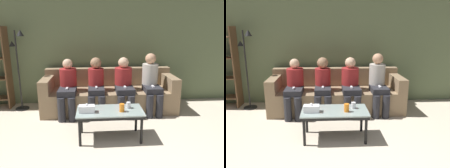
% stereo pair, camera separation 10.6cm
% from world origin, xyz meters
% --- Properties ---
extents(wall_back, '(12.00, 0.06, 2.60)m').
position_xyz_m(wall_back, '(0.00, 3.52, 1.30)').
color(wall_back, '#60704C').
rests_on(wall_back, ground_plane).
extents(couch, '(2.56, 0.86, 0.80)m').
position_xyz_m(couch, '(0.00, 3.01, 0.30)').
color(couch, '#897051').
rests_on(couch, ground_plane).
extents(coffee_table, '(0.96, 0.50, 0.44)m').
position_xyz_m(coffee_table, '(-0.08, 1.80, 0.39)').
color(coffee_table, '#8C9E99').
rests_on(coffee_table, ground_plane).
extents(cup_near_left, '(0.07, 0.07, 0.09)m').
position_xyz_m(cup_near_left, '(0.20, 1.86, 0.49)').
color(cup_near_left, silver).
rests_on(cup_near_left, coffee_table).
extents(cup_near_right, '(0.07, 0.07, 0.12)m').
position_xyz_m(cup_near_right, '(0.09, 1.73, 0.50)').
color(cup_near_right, orange).
rests_on(cup_near_right, coffee_table).
extents(tissue_box, '(0.22, 0.12, 0.13)m').
position_xyz_m(tissue_box, '(-0.41, 1.75, 0.49)').
color(tissue_box, white).
rests_on(tissue_box, coffee_table).
extents(standing_lamp, '(0.31, 0.26, 1.57)m').
position_xyz_m(standing_lamp, '(-1.74, 3.15, 0.96)').
color(standing_lamp, black).
rests_on(standing_lamp, ground_plane).
extents(seated_person_left_end, '(0.31, 0.67, 1.04)m').
position_xyz_m(seated_person_left_end, '(-0.79, 2.78, 0.56)').
color(seated_person_left_end, '#28282D').
rests_on(seated_person_left_end, ground_plane).
extents(seated_person_mid_left, '(0.31, 0.62, 1.06)m').
position_xyz_m(seated_person_mid_left, '(-0.26, 2.79, 0.57)').
color(seated_person_mid_left, '#28282D').
rests_on(seated_person_mid_left, ground_plane).
extents(seated_person_mid_right, '(0.33, 0.66, 1.06)m').
position_xyz_m(seated_person_mid_right, '(0.26, 2.80, 0.57)').
color(seated_person_mid_right, '#28282D').
rests_on(seated_person_mid_right, ground_plane).
extents(seated_person_right_end, '(0.31, 0.63, 1.13)m').
position_xyz_m(seated_person_right_end, '(0.79, 2.80, 0.60)').
color(seated_person_right_end, '#28282D').
rests_on(seated_person_right_end, ground_plane).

